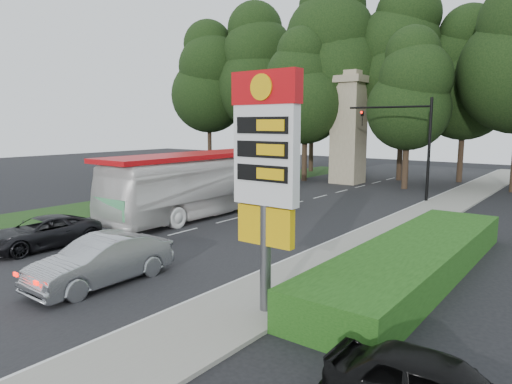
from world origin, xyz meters
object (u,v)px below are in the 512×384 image
Objects in this scene: traffic_signal_mast at (411,135)px; sedan_silver at (101,261)px; gas_station_pylon at (266,160)px; transit_bus at (202,184)px; monument at (349,127)px; streetlight_signs at (251,136)px; suv_charcoal at (42,233)px.

sedan_silver is at bearing -95.71° from traffic_signal_mast.
gas_station_pylon reaches higher than transit_bus.
traffic_signal_mast is at bearing 99.09° from gas_station_pylon.
monument is 30.21m from sedan_silver.
streetlight_signs is 0.60× the size of transit_bus.
gas_station_pylon is 0.86× the size of streetlight_signs.
gas_station_pylon is 1.36× the size of sedan_silver.
sedan_silver is at bearing -79.72° from monument.
sedan_silver is 6.24m from suv_charcoal.
monument reaches higher than streetlight_signs.
transit_bus is at bearing -66.47° from streetlight_signs.
traffic_signal_mast is 9.76m from monument.
transit_bus is at bearing 117.29° from sedan_silver.
monument is at bearing 90.86° from suv_charcoal.
traffic_signal_mast reaches higher than sedan_silver.
monument is at bearing 142.00° from traffic_signal_mast.
gas_station_pylon is at bearing -51.04° from streetlight_signs.
monument is 2.04× the size of suv_charcoal.
transit_bus is (-0.34, -18.66, -3.25)m from monument.
streetlight_signs reaches higher than sedan_silver.
sedan_silver is at bearing -166.35° from gas_station_pylon.
monument is at bearing 99.76° from sedan_silver.
transit_bus is at bearing 141.01° from gas_station_pylon.
traffic_signal_mast is 15.25m from transit_bus.
gas_station_pylon reaches higher than suv_charcoal.
traffic_signal_mast is 12.83m from streetlight_signs.
streetlight_signs reaches higher than gas_station_pylon.
streetlight_signs is at bearing 111.55° from transit_bus.
monument is 28.66m from suv_charcoal.
transit_bus is (4.65, -10.67, -2.58)m from streetlight_signs.
streetlight_signs is 9.44m from monument.
streetlight_signs reaches higher than traffic_signal_mast.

